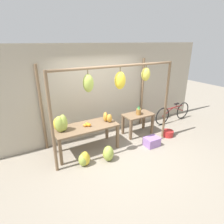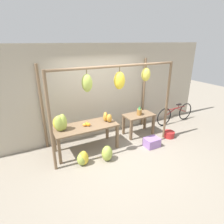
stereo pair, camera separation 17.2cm
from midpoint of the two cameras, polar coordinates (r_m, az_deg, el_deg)
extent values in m
plane|color=gray|center=(5.09, 2.52, -13.23)|extent=(20.00, 20.00, 0.00)
cube|color=#B2A893|center=(5.73, -5.37, 6.12)|extent=(8.00, 0.08, 2.80)
cylinder|color=brown|center=(4.23, -19.00, -3.82)|extent=(0.07, 0.07, 2.33)
cylinder|color=brown|center=(5.76, 15.33, 3.09)|extent=(0.07, 0.07, 2.33)
cylinder|color=brown|center=(5.28, -21.53, 0.74)|extent=(0.07, 0.07, 2.33)
cylinder|color=brown|center=(6.56, 8.44, 5.78)|extent=(0.07, 0.07, 2.33)
cylinder|color=brown|center=(4.50, 0.95, 13.84)|extent=(3.34, 0.06, 0.06)
cylinder|color=brown|center=(4.16, -8.61, 11.98)|extent=(0.02, 0.02, 0.09)
ellipsoid|color=#9EB247|center=(4.21, -8.43, 8.65)|extent=(0.24, 0.22, 0.40)
cylinder|color=brown|center=(4.53, 1.42, 12.87)|extent=(0.02, 0.02, 0.10)
ellipsoid|color=yellow|center=(4.57, 1.39, 9.58)|extent=(0.28, 0.25, 0.43)
cylinder|color=brown|center=(4.97, 9.40, 13.56)|extent=(0.02, 0.02, 0.06)
ellipsoid|color=gold|center=(5.00, 9.26, 11.27)|extent=(0.24, 0.21, 0.35)
cube|color=brown|center=(5.05, -8.94, -4.49)|extent=(1.70, 0.73, 0.04)
cube|color=brown|center=(4.77, -16.42, -11.80)|extent=(0.07, 0.07, 0.69)
cube|color=brown|center=(5.27, 0.73, -7.55)|extent=(0.07, 0.07, 0.69)
cube|color=brown|center=(5.31, -18.12, -8.46)|extent=(0.07, 0.07, 0.69)
cube|color=brown|center=(5.76, -2.46, -4.95)|extent=(0.07, 0.07, 0.69)
cube|color=brown|center=(5.96, 7.17, -0.82)|extent=(0.95, 0.54, 0.04)
cube|color=brown|center=(5.71, 4.89, -5.51)|extent=(0.07, 0.07, 0.64)
cube|color=brown|center=(6.19, 11.40, -3.68)|extent=(0.07, 0.07, 0.64)
cube|color=brown|center=(6.03, 2.54, -3.92)|extent=(0.07, 0.07, 0.64)
cube|color=brown|center=(6.49, 8.89, -2.31)|extent=(0.07, 0.07, 0.64)
ellipsoid|color=#9EB247|center=(4.82, -15.60, -3.21)|extent=(0.26, 0.28, 0.44)
ellipsoid|color=#9EB247|center=(4.87, -16.23, -3.32)|extent=(0.32, 0.33, 0.39)
ellipsoid|color=gold|center=(4.86, -16.77, -3.50)|extent=(0.31, 0.29, 0.38)
ellipsoid|color=#9EB247|center=(4.79, -16.79, -3.60)|extent=(0.30, 0.31, 0.42)
ellipsoid|color=#9EB247|center=(4.80, -16.26, -3.80)|extent=(0.29, 0.29, 0.37)
sphere|color=orange|center=(5.01, -8.45, -3.91)|extent=(0.09, 0.09, 0.09)
sphere|color=orange|center=(5.06, -8.57, -3.59)|extent=(0.09, 0.09, 0.09)
sphere|color=orange|center=(4.99, -9.13, -4.09)|extent=(0.08, 0.08, 0.08)
sphere|color=orange|center=(4.99, -7.96, -3.92)|extent=(0.10, 0.10, 0.10)
sphere|color=orange|center=(5.01, -9.35, -3.98)|extent=(0.08, 0.08, 0.08)
cylinder|color=#A3702D|center=(5.94, 7.29, 0.22)|extent=(0.14, 0.14, 0.18)
cone|color=#337538|center=(5.89, 7.35, 1.51)|extent=(0.10, 0.10, 0.11)
cylinder|color=olive|center=(5.86, 7.33, -0.02)|extent=(0.12, 0.12, 0.18)
cone|color=#428442|center=(5.82, 7.39, 1.24)|extent=(0.08, 0.08, 0.09)
cylinder|color=olive|center=(5.91, 7.13, -0.04)|extent=(0.13, 0.13, 0.15)
cone|color=#337538|center=(5.86, 7.19, 1.19)|extent=(0.09, 0.09, 0.13)
ellipsoid|color=yellow|center=(4.74, -8.98, -13.83)|extent=(0.25, 0.26, 0.34)
ellipsoid|color=gold|center=(4.80, -9.62, -13.60)|extent=(0.25, 0.23, 0.32)
ellipsoid|color=#9EB247|center=(4.73, -9.78, -14.14)|extent=(0.34, 0.33, 0.32)
ellipsoid|color=gold|center=(4.71, -9.21, -13.83)|extent=(0.26, 0.25, 0.39)
ellipsoid|color=#9EB247|center=(4.82, -2.17, -12.50)|extent=(0.40, 0.40, 0.40)
ellipsoid|color=gold|center=(4.89, -2.35, -12.70)|extent=(0.34, 0.33, 0.30)
ellipsoid|color=#9EB247|center=(4.84, -2.21, -12.94)|extent=(0.27, 0.29, 0.32)
ellipsoid|color=gold|center=(4.84, -2.16, -12.87)|extent=(0.27, 0.28, 0.33)
cube|color=#9970B7|center=(5.57, 11.13, -8.83)|extent=(0.41, 0.34, 0.26)
cylinder|color=#AD2323|center=(6.22, 15.96, -6.29)|extent=(0.33, 0.33, 0.19)
torus|color=black|center=(7.70, 20.14, 0.42)|extent=(0.65, 0.06, 0.65)
torus|color=black|center=(6.90, 14.44, -1.27)|extent=(0.65, 0.06, 0.65)
cylinder|color=maroon|center=(7.21, 17.64, 1.33)|extent=(0.94, 0.07, 0.03)
cylinder|color=maroon|center=(7.45, 18.93, 0.86)|extent=(0.56, 0.05, 0.26)
cylinder|color=maroon|center=(7.05, 16.07, 0.06)|extent=(0.56, 0.05, 0.26)
cylinder|color=maroon|center=(7.30, 18.39, 1.89)|extent=(0.02, 0.02, 0.10)
cube|color=black|center=(7.28, 18.45, 2.41)|extent=(0.20, 0.09, 0.04)
cylinder|color=maroon|center=(6.88, 15.28, 1.09)|extent=(0.02, 0.02, 0.10)
ellipsoid|color=gold|center=(5.23, -2.93, -1.59)|extent=(0.15, 0.17, 0.25)
ellipsoid|color=gold|center=(5.32, -2.90, -1.26)|extent=(0.15, 0.16, 0.24)
ellipsoid|color=gold|center=(5.18, -1.73, -1.92)|extent=(0.21, 0.19, 0.24)
ellipsoid|color=#93A33D|center=(5.27, -2.93, -1.67)|extent=(0.17, 0.16, 0.21)
camera|label=1|loc=(0.09, -90.94, -0.36)|focal=30.00mm
camera|label=2|loc=(0.09, 89.06, 0.36)|focal=30.00mm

